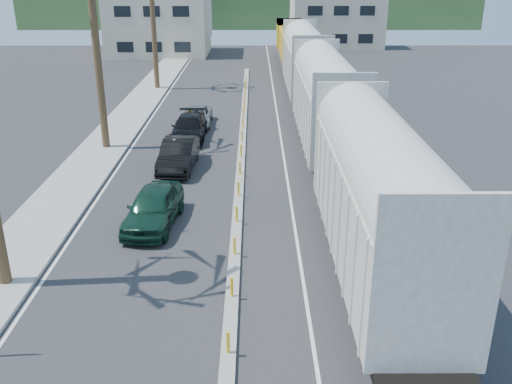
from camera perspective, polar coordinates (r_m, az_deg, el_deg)
sidewalk at (r=39.04m, az=-13.98°, el=5.65°), size 3.00×90.00×0.15m
rails at (r=41.05m, az=5.78°, el=6.90°), size 1.56×100.00×0.06m
median at (r=33.12m, az=-1.50°, el=3.45°), size 0.45×60.00×0.85m
lane_markings at (r=38.06m, az=-4.60°, el=5.71°), size 9.42×90.00×0.01m
freight_train at (r=39.64m, az=6.05°, el=10.62°), size 3.00×60.94×5.85m
buildings at (r=83.66m, az=-5.37°, el=17.49°), size 38.00×27.00×10.00m
car_lead at (r=24.82m, az=-10.22°, el=-1.51°), size 2.88×5.22×1.65m
car_second at (r=31.60m, az=-7.76°, el=3.73°), size 2.13×5.07×1.62m
car_third at (r=37.02m, az=-6.70°, el=6.38°), size 2.21×5.25×1.51m
car_rear at (r=40.42m, az=-5.98°, el=7.52°), size 2.14×4.51×1.24m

